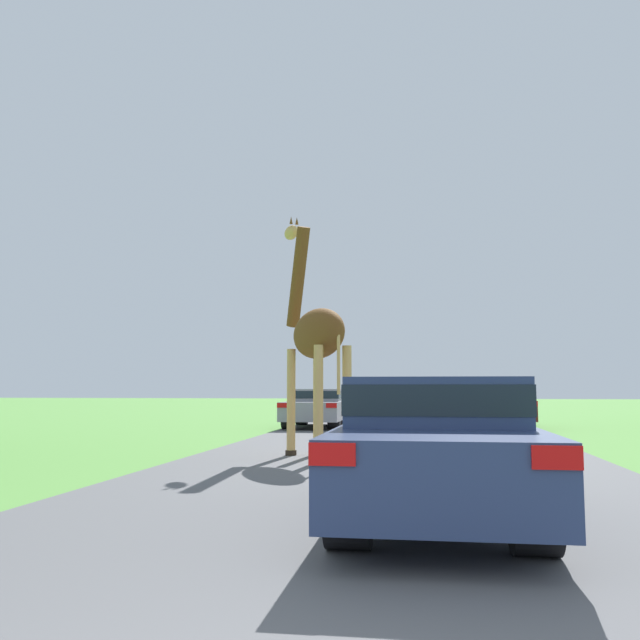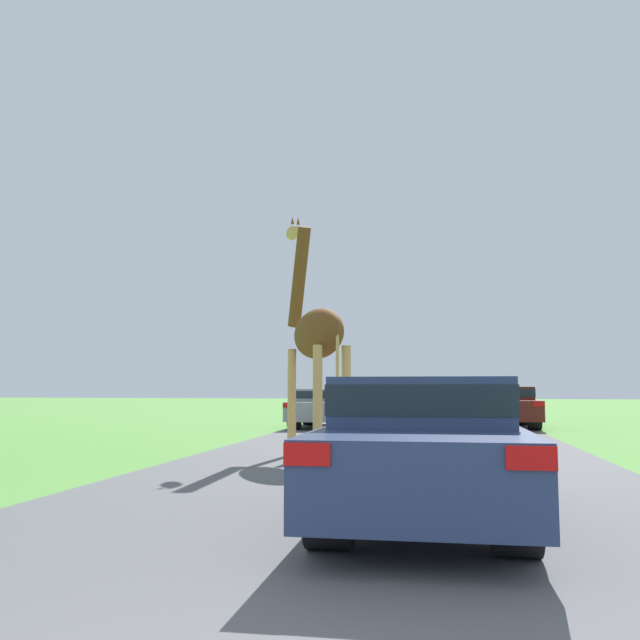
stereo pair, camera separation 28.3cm
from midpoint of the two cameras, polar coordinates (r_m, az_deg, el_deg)
The scene contains 6 objects.
road at distance 31.32m, azimuth 8.52°, elevation -8.07°, with size 7.80×120.00×0.00m.
giraffe_near_road at distance 13.08m, azimuth 0.24°, elevation -1.39°, with size 1.84×2.66×4.97m.
car_lead_maroon at distance 7.09m, azimuth 9.82°, elevation -10.15°, with size 1.85×4.64×1.43m.
car_queue_right at distance 23.01m, azimuth 0.67°, elevation -7.28°, with size 1.87×4.24×1.28m.
car_queue_left at distance 23.74m, azimuth 15.62°, elevation -6.93°, with size 1.91×4.58×1.35m.
car_far_ahead at distance 17.90m, azimuth 10.14°, elevation -7.61°, with size 1.80×4.35×1.32m.
Camera 2 is at (0.87, -1.26, 1.33)m, focal length 38.00 mm.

